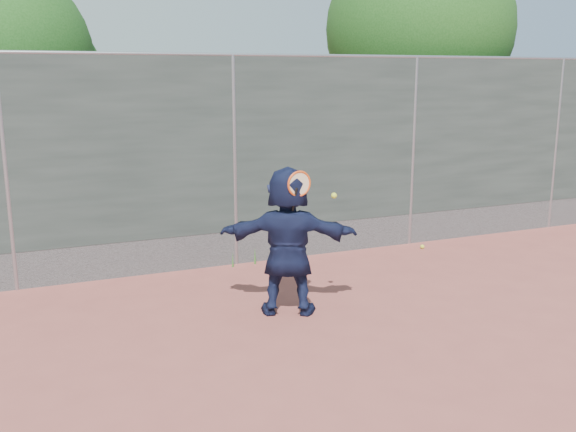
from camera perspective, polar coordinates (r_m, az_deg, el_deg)
name	(u,v)px	position (r m, az deg, el deg)	size (l,w,h in m)	color
ground	(348,358)	(6.51, 5.34, -12.50)	(80.00, 80.00, 0.00)	#9E4C42
player	(288,241)	(7.38, 0.00, -2.20)	(1.61, 0.51, 1.74)	#161D3E
ball_ground	(422,247)	(10.51, 11.85, -2.68)	(0.07, 0.07, 0.07)	#C9D42F
fence	(234,157)	(9.20, -4.78, 5.24)	(20.00, 0.06, 3.03)	#38423D
swing_action	(302,187)	(7.09, 1.29, 2.63)	(0.62, 0.13, 0.51)	#E14A15
tree_right	(425,34)	(13.28, 12.11, 15.51)	(3.78, 3.60, 5.39)	#382314
tree_left	(10,61)	(11.73, -23.52, 12.49)	(3.15, 3.00, 4.53)	#382314
weed_clump	(258,255)	(9.48, -2.71, -3.46)	(0.68, 0.07, 0.30)	#387226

